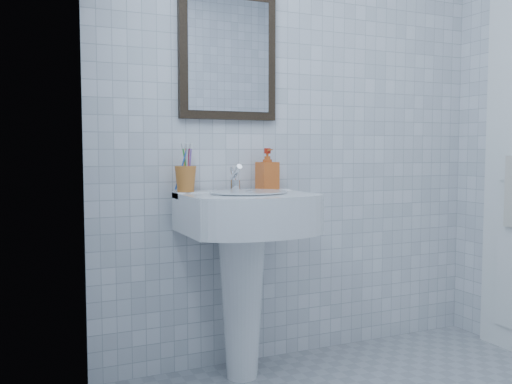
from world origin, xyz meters
name	(u,v)px	position (x,y,z in m)	size (l,w,h in m)	color
wall_back	(299,119)	(0.00, 1.20, 1.25)	(2.20, 0.02, 2.50)	white
wall_left	(145,88)	(-1.10, 0.00, 1.25)	(0.02, 2.40, 2.50)	white
washbasin	(244,253)	(-0.41, 0.99, 0.61)	(0.59, 0.43, 0.90)	white
faucet	(235,180)	(-0.41, 1.09, 0.95)	(0.05, 0.11, 0.13)	silver
toothbrush_cup	(186,179)	(-0.65, 1.10, 0.96)	(0.10, 0.10, 0.12)	#C66E2A
soap_dispenser	(267,169)	(-0.23, 1.11, 1.00)	(0.09, 0.09, 0.20)	red
wall_mirror	(228,56)	(-0.41, 1.18, 1.55)	(0.50, 0.04, 0.62)	black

